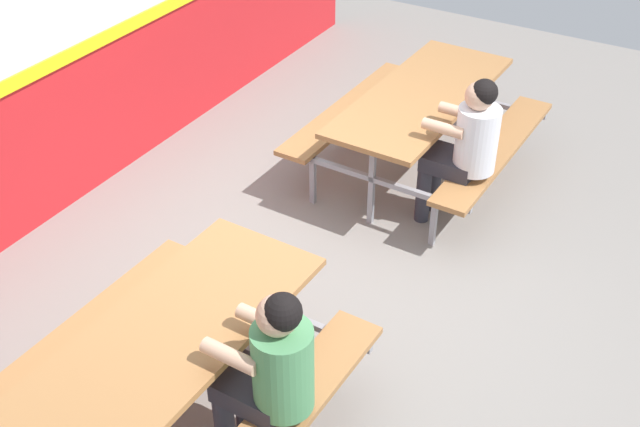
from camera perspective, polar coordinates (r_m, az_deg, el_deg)
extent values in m
cube|color=gray|center=(5.45, 0.96, -5.12)|extent=(10.00, 10.00, 0.02)
cube|color=red|center=(6.36, -17.37, 5.77)|extent=(8.00, 0.12, 1.10)
cube|color=yellow|center=(6.06, -17.92, 10.54)|extent=(8.00, 0.03, 0.10)
cube|color=#9E6B3D|center=(4.09, -11.25, -8.92)|extent=(1.94, 0.79, 0.04)
cube|color=#9E6B3D|center=(4.65, -16.80, -8.38)|extent=(1.84, 0.32, 0.04)
cube|color=gray|center=(4.77, -4.58, -6.59)|extent=(0.04, 0.04, 0.70)
cube|color=gray|center=(4.74, -4.60, -6.23)|extent=(0.08, 1.55, 0.04)
cube|color=gray|center=(4.66, 0.68, -10.12)|extent=(0.04, 0.04, 0.41)
cube|color=gray|center=(5.11, -9.17, -5.73)|extent=(0.04, 0.04, 0.41)
cube|color=#9E6B3D|center=(6.25, 7.33, 8.39)|extent=(1.94, 0.79, 0.04)
cube|color=#9E6B3D|center=(6.19, 12.44, 4.46)|extent=(1.84, 0.32, 0.04)
cube|color=#9E6B3D|center=(6.63, 2.16, 7.52)|extent=(1.84, 0.32, 0.04)
cube|color=gray|center=(5.82, 3.73, 2.18)|extent=(0.04, 0.04, 0.70)
cube|color=gray|center=(5.79, 3.75, 2.51)|extent=(0.08, 1.55, 0.04)
cube|color=gray|center=(5.73, 8.14, -0.51)|extent=(0.04, 0.04, 0.41)
cube|color=gray|center=(6.11, -0.51, 2.42)|extent=(0.04, 0.04, 0.41)
cube|color=gray|center=(7.06, 9.87, 8.12)|extent=(0.04, 0.04, 0.70)
cube|color=gray|center=(7.04, 9.90, 8.41)|extent=(0.08, 1.55, 0.04)
cube|color=gray|center=(6.99, 13.58, 5.96)|extent=(0.04, 0.04, 0.41)
cube|color=gray|center=(7.30, 6.08, 8.14)|extent=(0.04, 0.04, 0.41)
cylinder|color=#2D2D38|center=(4.33, -6.85, -14.86)|extent=(0.11, 0.11, 0.45)
cylinder|color=#2D2D38|center=(4.41, -5.40, -13.36)|extent=(0.11, 0.11, 0.45)
cube|color=#2D2D38|center=(4.09, -4.62, -12.40)|extent=(0.31, 0.39, 0.12)
cylinder|color=#4C8C59|center=(3.85, -2.67, -11.02)|extent=(0.30, 0.30, 0.48)
cylinder|color=tan|center=(3.79, -6.47, -10.13)|extent=(0.09, 0.30, 0.08)
cylinder|color=tan|center=(3.94, -4.01, -7.69)|extent=(0.09, 0.30, 0.08)
sphere|color=tan|center=(3.62, -3.08, -7.31)|extent=(0.20, 0.20, 0.20)
sphere|color=black|center=(3.59, -2.70, -7.07)|extent=(0.18, 0.18, 0.18)
cylinder|color=#2D2D38|center=(5.95, 7.41, 1.37)|extent=(0.11, 0.11, 0.45)
cylinder|color=#2D2D38|center=(6.09, 8.13, 2.17)|extent=(0.11, 0.11, 0.45)
cube|color=#2D2D38|center=(5.82, 9.35, 3.66)|extent=(0.31, 0.39, 0.12)
cylinder|color=silver|center=(5.65, 11.16, 5.23)|extent=(0.30, 0.30, 0.48)
cylinder|color=tan|center=(5.55, 8.82, 6.05)|extent=(0.09, 0.30, 0.08)
cylinder|color=tan|center=(5.78, 9.96, 7.19)|extent=(0.09, 0.30, 0.08)
sphere|color=tan|center=(5.50, 11.36, 8.25)|extent=(0.20, 0.20, 0.20)
sphere|color=black|center=(5.48, 11.69, 8.50)|extent=(0.18, 0.18, 0.18)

